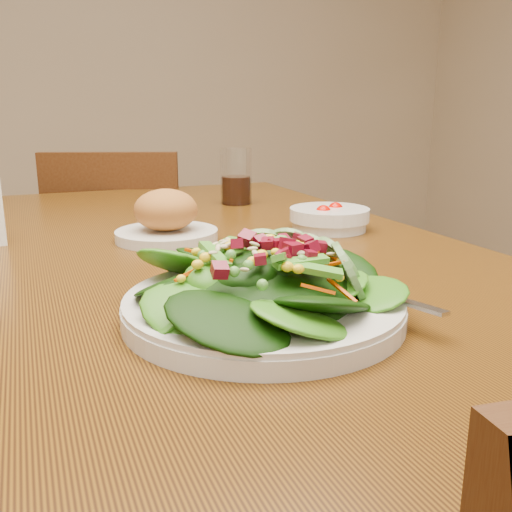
% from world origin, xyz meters
% --- Properties ---
extents(dining_table, '(0.90, 1.40, 0.75)m').
position_xyz_m(dining_table, '(0.00, 0.00, 0.65)').
color(dining_table, '#5E380B').
rests_on(dining_table, ground_plane).
extents(chair_far, '(0.50, 0.51, 0.85)m').
position_xyz_m(chair_far, '(0.04, 0.84, 0.45)').
color(chair_far, '#3F230F').
rests_on(chair_far, ground_plane).
extents(salad_plate, '(0.30, 0.29, 0.08)m').
position_xyz_m(salad_plate, '(0.02, -0.33, 0.78)').
color(salad_plate, silver).
rests_on(salad_plate, dining_table).
extents(bread_plate, '(0.17, 0.17, 0.09)m').
position_xyz_m(bread_plate, '(-0.00, 0.06, 0.78)').
color(bread_plate, silver).
rests_on(bread_plate, dining_table).
extents(tomato_bowl, '(0.14, 0.14, 0.05)m').
position_xyz_m(tomato_bowl, '(0.29, 0.03, 0.77)').
color(tomato_bowl, silver).
rests_on(tomato_bowl, dining_table).
extents(drinking_glass, '(0.07, 0.07, 0.13)m').
position_xyz_m(drinking_glass, '(0.23, 0.37, 0.80)').
color(drinking_glass, silver).
rests_on(drinking_glass, dining_table).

